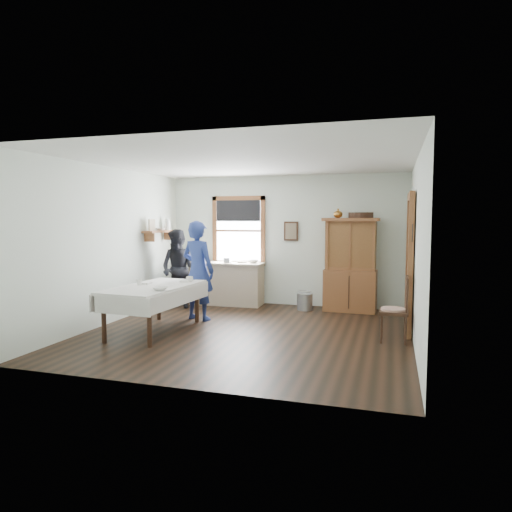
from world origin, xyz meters
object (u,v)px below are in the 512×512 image
Objects in this scene: work_counter at (227,283)px; woman_blue at (198,274)px; china_hutch at (350,265)px; spindle_chair at (394,309)px; dining_table at (155,309)px; pail at (305,302)px; wicker_basket at (332,306)px; figure_dark at (178,272)px.

woman_blue reaches higher than work_counter.
spindle_chair is (0.82, -2.06, -0.42)m from china_hutch.
woman_blue is (0.02, -1.52, 0.37)m from work_counter.
china_hutch is 3.87m from dining_table.
pail is at bearing 132.53° from spindle_chair.
work_counter is 2.26m from wicker_basket.
china_hutch is 1.23× the size of figure_dark.
work_counter is 1.57m from woman_blue.
dining_table is 1.13× the size of woman_blue.
dining_table reaches higher than pail.
work_counter reaches higher than pail.
pail is at bearing -174.68° from wicker_basket.
figure_dark is at bearing 105.17° from dining_table.
work_counter is at bearing 150.04° from spindle_chair.
china_hutch is 2.26m from spindle_chair.
wicker_basket is at bearing -3.20° from work_counter.
spindle_chair reaches higher than dining_table.
spindle_chair is 3.41m from woman_blue.
spindle_chair is 0.66× the size of figure_dark.
work_counter is at bearing 175.66° from pail.
dining_table is 1.26× the size of figure_dark.
china_hutch is 2.97m from woman_blue.
pail is (-0.87, -0.14, -0.74)m from china_hutch.
spindle_chair is at bearing -59.73° from wicker_basket.
spindle_chair is at bearing -10.59° from figure_dark.
pail is 0.20× the size of woman_blue.
woman_blue is (-2.54, -1.54, -0.09)m from china_hutch.
dining_table is (-2.85, -2.56, -0.54)m from china_hutch.
work_counter is at bearing 83.59° from dining_table.
woman_blue is 1.21m from figure_dark.
woman_blue is (-1.67, -1.39, 0.66)m from pail.
work_counter is 1.06× the size of figure_dark.
wicker_basket is at bearing 18.54° from figure_dark.
wicker_basket is (2.23, -0.08, -0.35)m from work_counter.
figure_dark is (-2.50, -0.52, 0.57)m from pail.
woman_blue reaches higher than dining_table.
woman_blue is at bearing 73.26° from dining_table.
china_hutch reaches higher than pail.
work_counter is 3.95m from spindle_chair.
wicker_basket is (0.53, 0.05, -0.07)m from pail.
work_counter is 2.56m from dining_table.
china_hutch reaches higher than wicker_basket.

